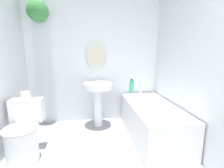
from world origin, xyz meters
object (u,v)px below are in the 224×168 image
at_px(pedestal_sink, 98,94).
at_px(bathtub, 152,120).
at_px(toilet_paper_roll, 26,96).
at_px(shampoo_bottle, 132,86).
at_px(toilet, 23,135).

xyz_separation_m(pedestal_sink, bathtub, (0.82, -0.50, -0.33)).
relative_size(bathtub, toilet_paper_roll, 13.38).
xyz_separation_m(pedestal_sink, shampoo_bottle, (0.63, 0.07, 0.11)).
height_order(toilet, shampoo_bottle, shampoo_bottle).
distance_m(shampoo_bottle, toilet_paper_roll, 1.74).
bearing_deg(pedestal_sink, toilet_paper_roll, -149.56).
distance_m(toilet, bathtub, 1.83).
height_order(pedestal_sink, bathtub, pedestal_sink).
relative_size(shampoo_bottle, toilet_paper_roll, 2.16).
height_order(bathtub, toilet_paper_roll, toilet_paper_roll).
relative_size(pedestal_sink, toilet_paper_roll, 8.18).
distance_m(toilet, pedestal_sink, 1.29).
bearing_deg(toilet_paper_roll, pedestal_sink, 30.44).
xyz_separation_m(bathtub, toilet_paper_roll, (-1.81, -0.08, 0.49)).
bearing_deg(shampoo_bottle, toilet, -152.29).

